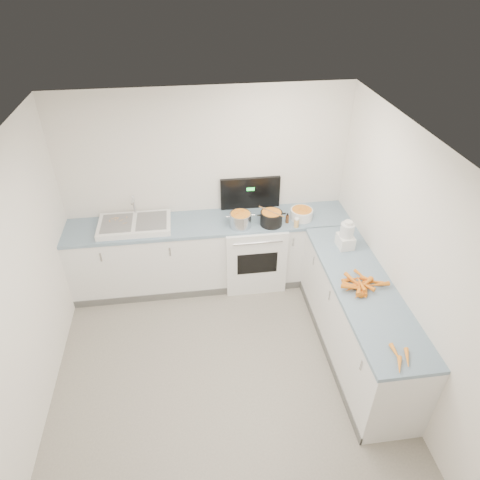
{
  "coord_description": "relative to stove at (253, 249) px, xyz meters",
  "views": [
    {
      "loc": [
        -0.22,
        -2.76,
        3.76
      ],
      "look_at": [
        0.3,
        1.1,
        1.05
      ],
      "focal_mm": 32.0,
      "sensor_mm": 36.0,
      "label": 1
    }
  ],
  "objects": [
    {
      "name": "ceiling",
      "position": [
        -0.55,
        -1.69,
        2.03
      ],
      "size": [
        3.5,
        4.0,
        0.0
      ],
      "primitive_type": null,
      "rotation": [
        3.14,
        0.0,
        0.0
      ],
      "color": "white",
      "rests_on": "ground"
    },
    {
      "name": "sink",
      "position": [
        -1.45,
        0.02,
        0.5
      ],
      "size": [
        0.86,
        0.52,
        0.31
      ],
      "color": "white",
      "rests_on": "counter_back"
    },
    {
      "name": "black_pot",
      "position": [
        0.19,
        -0.15,
        0.54
      ],
      "size": [
        0.28,
        0.28,
        0.19
      ],
      "primitive_type": "cylinder",
      "rotation": [
        0.0,
        0.0,
        -0.07
      ],
      "color": "black",
      "rests_on": "stove"
    },
    {
      "name": "extract_bottle",
      "position": [
        0.39,
        -0.13,
        0.52
      ],
      "size": [
        0.04,
        0.04,
        0.1
      ],
      "primitive_type": "cylinder",
      "color": "#593319",
      "rests_on": "counter_back"
    },
    {
      "name": "stove",
      "position": [
        0.0,
        0.0,
        0.0
      ],
      "size": [
        0.76,
        0.65,
        1.36
      ],
      "color": "white",
      "rests_on": "ground"
    },
    {
      "name": "peelings",
      "position": [
        -1.67,
        0.08,
        0.54
      ],
      "size": [
        0.23,
        0.18,
        0.01
      ],
      "color": "tan",
      "rests_on": "sink"
    },
    {
      "name": "counter_right",
      "position": [
        0.9,
        -1.39,
        -0.0
      ],
      "size": [
        0.62,
        2.2,
        0.94
      ],
      "color": "white",
      "rests_on": "ground"
    },
    {
      "name": "wall_back",
      "position": [
        -0.55,
        0.31,
        0.78
      ],
      "size": [
        3.5,
        0.0,
        2.5
      ],
      "primitive_type": null,
      "rotation": [
        1.57,
        0.0,
        0.0
      ],
      "color": "white",
      "rests_on": "ground"
    },
    {
      "name": "carrot_pile",
      "position": [
        0.86,
        -1.42,
        0.5
      ],
      "size": [
        0.5,
        0.42,
        0.09
      ],
      "color": "orange",
      "rests_on": "counter_right"
    },
    {
      "name": "steel_pot",
      "position": [
        -0.18,
        -0.13,
        0.54
      ],
      "size": [
        0.3,
        0.3,
        0.19
      ],
      "primitive_type": "cylinder",
      "rotation": [
        0.0,
        0.0,
        0.14
      ],
      "color": "silver",
      "rests_on": "stove"
    },
    {
      "name": "wall_right",
      "position": [
        1.2,
        -1.69,
        0.78
      ],
      "size": [
        0.0,
        4.0,
        2.5
      ],
      "primitive_type": null,
      "rotation": [
        1.57,
        0.0,
        -1.57
      ],
      "color": "white",
      "rests_on": "ground"
    },
    {
      "name": "food_processor",
      "position": [
        0.92,
        -0.71,
        0.61
      ],
      "size": [
        0.17,
        0.21,
        0.34
      ],
      "color": "white",
      "rests_on": "counter_right"
    },
    {
      "name": "wooden_spoon",
      "position": [
        0.19,
        -0.15,
        0.65
      ],
      "size": [
        0.26,
        0.29,
        0.02
      ],
      "primitive_type": "cylinder",
      "rotation": [
        1.57,
        0.0,
        0.73
      ],
      "color": "#AD7A47",
      "rests_on": "black_pot"
    },
    {
      "name": "wall_left",
      "position": [
        -2.3,
        -1.69,
        0.78
      ],
      "size": [
        0.0,
        4.0,
        2.5
      ],
      "primitive_type": null,
      "rotation": [
        1.57,
        0.0,
        1.57
      ],
      "color": "white",
      "rests_on": "ground"
    },
    {
      "name": "floor",
      "position": [
        -0.55,
        -1.69,
        -0.47
      ],
      "size": [
        3.5,
        4.0,
        0.0
      ],
      "primitive_type": null,
      "color": "gray",
      "rests_on": "ground"
    },
    {
      "name": "mixing_bowl",
      "position": [
        0.59,
        -0.07,
        0.53
      ],
      "size": [
        0.29,
        0.29,
        0.13
      ],
      "primitive_type": "cylinder",
      "rotation": [
        0.0,
        0.0,
        0.05
      ],
      "color": "white",
      "rests_on": "counter_back"
    },
    {
      "name": "counter_back",
      "position": [
        -0.55,
        0.01,
        -0.0
      ],
      "size": [
        3.5,
        0.62,
        0.94
      ],
      "color": "white",
      "rests_on": "ground"
    },
    {
      "name": "peeled_carrots",
      "position": [
        0.85,
        -2.32,
        0.49
      ],
      "size": [
        0.2,
        0.3,
        0.04
      ],
      "color": "orange",
      "rests_on": "counter_right"
    },
    {
      "name": "spice_jar",
      "position": [
        0.48,
        -0.24,
        0.52
      ],
      "size": [
        0.06,
        0.06,
        0.1
      ],
      "primitive_type": "cylinder",
      "color": "#E5B266",
      "rests_on": "counter_back"
    }
  ]
}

